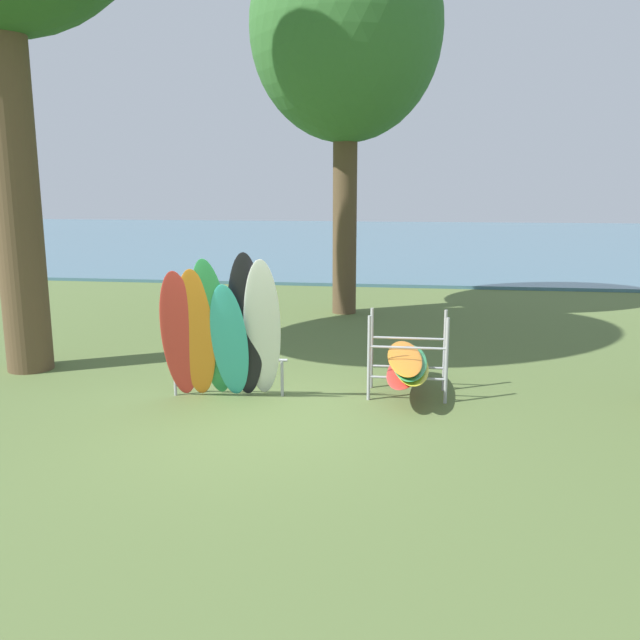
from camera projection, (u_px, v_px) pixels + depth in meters
ground_plane at (252, 417)px, 8.99m from camera, size 80.00×80.00×0.00m
lake_water at (376, 239)px, 38.01m from camera, size 80.00×36.00×0.10m
tree_mid_behind at (346, 31)px, 15.08m from camera, size 4.39×4.39×9.08m
leaning_board_pile at (222, 333)px, 9.40m from camera, size 1.82×1.17×2.21m
board_storage_rack at (408, 363)px, 9.83m from camera, size 1.15×2.13×1.25m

